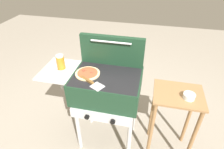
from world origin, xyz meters
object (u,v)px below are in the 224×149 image
(prep_table, at_px, (174,112))
(topping_bowl_near, at_px, (189,96))
(grill, at_px, (105,88))
(spatula, at_px, (91,83))
(pizza_pepperoni, at_px, (88,73))
(sauce_jar, at_px, (61,62))

(prep_table, bearing_deg, topping_bowl_near, -30.01)
(topping_bowl_near, bearing_deg, grill, 176.94)
(grill, xyz_separation_m, spatula, (-0.09, -0.14, 0.15))
(pizza_pepperoni, relative_size, sauce_jar, 1.59)
(pizza_pepperoni, xyz_separation_m, prep_table, (0.84, 0.01, -0.34))
(prep_table, bearing_deg, grill, -179.63)
(spatula, relative_size, prep_table, 0.32)
(grill, height_order, prep_table, grill)
(prep_table, height_order, topping_bowl_near, topping_bowl_near)
(spatula, bearing_deg, topping_bowl_near, 6.71)
(grill, height_order, topping_bowl_near, grill)
(grill, relative_size, spatula, 3.76)
(spatula, bearing_deg, prep_table, 10.64)
(pizza_pepperoni, bearing_deg, topping_bowl_near, -1.88)
(sauce_jar, distance_m, topping_bowl_near, 1.21)
(topping_bowl_near, bearing_deg, sauce_jar, 176.81)
(topping_bowl_near, bearing_deg, prep_table, 149.99)
(pizza_pepperoni, distance_m, sauce_jar, 0.29)
(spatula, relative_size, topping_bowl_near, 2.52)
(grill, relative_size, prep_table, 1.19)
(pizza_pepperoni, distance_m, spatula, 0.15)
(sauce_jar, xyz_separation_m, topping_bowl_near, (1.20, -0.07, -0.14))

